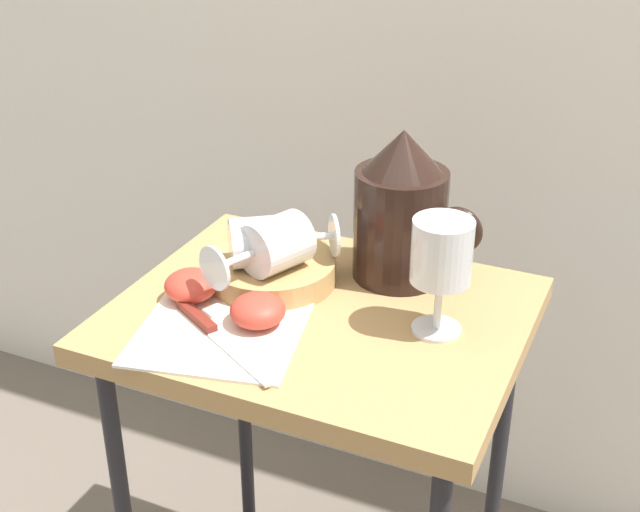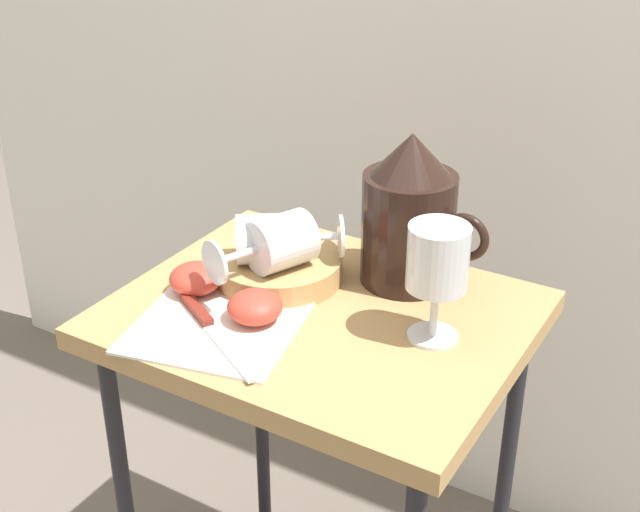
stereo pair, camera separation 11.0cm
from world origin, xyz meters
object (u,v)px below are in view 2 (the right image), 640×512
Objects in this scene: basket_tray at (278,268)px; apple_half_right at (255,307)px; wine_glass_tipped_far at (278,243)px; apple_half_left at (196,278)px; pitcher at (409,223)px; wine_glass_upright at (438,264)px; knife at (206,322)px; wine_glass_tipped_near at (270,239)px; table at (320,356)px.

apple_half_right is at bearing -71.36° from basket_tray.
wine_glass_tipped_far is 0.12m from apple_half_left.
pitcher is at bearing 40.04° from wine_glass_tipped_far.
knife is at bearing -153.97° from wine_glass_upright.
apple_half_left is (-0.07, -0.08, -0.05)m from wine_glass_tipped_near.
wine_glass_upright reaches higher than wine_glass_tipped_far.
wine_glass_upright reaches higher than apple_half_left.
wine_glass_tipped_near is (-0.09, 0.03, 0.14)m from table.
pitcher is 0.19m from wine_glass_tipped_near.
wine_glass_upright reaches higher than table.
table is at bearing -175.09° from wine_glass_upright.
wine_glass_tipped_near is at bearing 177.04° from wine_glass_upright.
pitcher is 0.24m from apple_half_right.
wine_glass_tipped_far is (0.02, -0.03, 0.06)m from basket_tray.
wine_glass_upright is at bearing 26.03° from knife.
pitcher is 1.39× the size of wine_glass_tipped_near.
apple_half_right reaches higher than basket_tray.
pitcher reaches higher than table.
basket_tray is (-0.09, 0.04, 0.09)m from table.
basket_tray reaches higher than knife.
table is 0.17m from knife.
wine_glass_tipped_far is at bearing 103.54° from apple_half_right.
table is 4.27× the size of wine_glass_tipped_near.
apple_half_right is (-0.12, -0.20, -0.06)m from pitcher.
table is 0.24m from wine_glass_upright.
apple_half_left is at bearing -133.54° from wine_glass_tipped_near.
wine_glass_upright is 0.99× the size of wine_glass_tipped_near.
wine_glass_tipped_near is at bearing -95.11° from basket_tray.
knife is (-0.16, -0.25, -0.08)m from pitcher.
apple_half_right is (0.04, -0.11, 0.01)m from basket_tray.
wine_glass_upright reaches higher than wine_glass_tipped_near.
wine_glass_tipped_far is (-0.08, 0.02, 0.15)m from table.
pitcher reaches higher than wine_glass_tipped_near.
pitcher is at bearing 64.98° from table.
wine_glass_tipped_near reaches higher than apple_half_right.
basket_tray is at bearing 86.87° from knife.
wine_glass_upright is at bearing -6.74° from basket_tray.
pitcher reaches higher than basket_tray.
basket_tray is at bearing 84.89° from wine_glass_tipped_near.
basket_tray is at bearing 108.64° from apple_half_right.
wine_glass_tipped_far is at bearing 179.10° from wine_glass_upright.
knife is (-0.03, -0.13, -0.06)m from wine_glass_tipped_far.
wine_glass_tipped_near is 2.18× the size of apple_half_left.
wine_glass_tipped_near reaches higher than table.
basket_tray is 0.12m from apple_half_right.
table is 0.20m from apple_half_left.
wine_glass_tipped_far is 2.22× the size of apple_half_left.
apple_half_left is 0.09m from knife.
apple_half_right is (-0.06, -0.07, 0.10)m from table.
wine_glass_tipped_far is (-0.23, 0.00, -0.03)m from wine_glass_upright.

